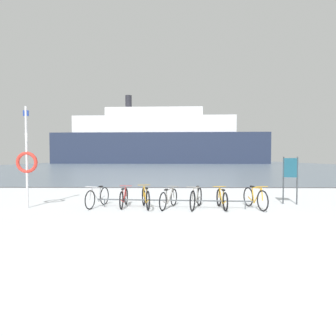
{
  "coord_description": "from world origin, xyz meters",
  "views": [
    {
      "loc": [
        -1.19,
        -7.18,
        1.84
      ],
      "look_at": [
        -1.31,
        5.56,
        1.35
      ],
      "focal_mm": 30.76,
      "sensor_mm": 36.0,
      "label": 1
    }
  ],
  "objects_px": {
    "bicycle_5": "(222,199)",
    "rescue_post": "(27,160)",
    "info_sign": "(290,172)",
    "bicycle_1": "(124,198)",
    "bicycle_2": "(146,198)",
    "bicycle_6": "(255,198)",
    "bicycle_0": "(98,197)",
    "ferry_ship": "(158,141)",
    "bicycle_4": "(196,198)",
    "bicycle_3": "(169,199)"
  },
  "relations": [
    {
      "from": "bicycle_0",
      "to": "rescue_post",
      "type": "relative_size",
      "value": 0.46
    },
    {
      "from": "ferry_ship",
      "to": "bicycle_3",
      "type": "bearing_deg",
      "value": -87.2
    },
    {
      "from": "bicycle_3",
      "to": "rescue_post",
      "type": "relative_size",
      "value": 0.45
    },
    {
      "from": "bicycle_1",
      "to": "bicycle_2",
      "type": "xyz_separation_m",
      "value": [
        0.82,
        -0.23,
        0.02
      ]
    },
    {
      "from": "ferry_ship",
      "to": "bicycle_4",
      "type": "bearing_deg",
      "value": -86.42
    },
    {
      "from": "bicycle_2",
      "to": "rescue_post",
      "type": "distance_m",
      "value": 4.49
    },
    {
      "from": "bicycle_3",
      "to": "ferry_ship",
      "type": "bearing_deg",
      "value": 92.8
    },
    {
      "from": "bicycle_1",
      "to": "bicycle_0",
      "type": "bearing_deg",
      "value": -176.85
    },
    {
      "from": "bicycle_2",
      "to": "ferry_ship",
      "type": "xyz_separation_m",
      "value": [
        -2.69,
        71.95,
        6.13
      ]
    },
    {
      "from": "bicycle_4",
      "to": "bicycle_6",
      "type": "relative_size",
      "value": 1.03
    },
    {
      "from": "bicycle_3",
      "to": "rescue_post",
      "type": "distance_m",
      "value": 5.3
    },
    {
      "from": "bicycle_1",
      "to": "rescue_post",
      "type": "distance_m",
      "value": 3.73
    },
    {
      "from": "bicycle_2",
      "to": "ferry_ship",
      "type": "distance_m",
      "value": 72.26
    },
    {
      "from": "bicycle_5",
      "to": "rescue_post",
      "type": "xyz_separation_m",
      "value": [
        -7.0,
        0.11,
        1.39
      ]
    },
    {
      "from": "bicycle_4",
      "to": "bicycle_3",
      "type": "bearing_deg",
      "value": 177.18
    },
    {
      "from": "bicycle_2",
      "to": "bicycle_6",
      "type": "height_order",
      "value": "bicycle_6"
    },
    {
      "from": "bicycle_5",
      "to": "bicycle_2",
      "type": "bearing_deg",
      "value": 177.73
    },
    {
      "from": "bicycle_1",
      "to": "bicycle_3",
      "type": "height_order",
      "value": "bicycle_3"
    },
    {
      "from": "bicycle_6",
      "to": "bicycle_1",
      "type": "bearing_deg",
      "value": 175.69
    },
    {
      "from": "bicycle_1",
      "to": "info_sign",
      "type": "relative_size",
      "value": 0.88
    },
    {
      "from": "bicycle_6",
      "to": "info_sign",
      "type": "height_order",
      "value": "info_sign"
    },
    {
      "from": "bicycle_4",
      "to": "info_sign",
      "type": "bearing_deg",
      "value": 14.77
    },
    {
      "from": "bicycle_4",
      "to": "ferry_ship",
      "type": "height_order",
      "value": "ferry_ship"
    },
    {
      "from": "bicycle_6",
      "to": "info_sign",
      "type": "bearing_deg",
      "value": 31.7
    },
    {
      "from": "bicycle_0",
      "to": "bicycle_3",
      "type": "distance_m",
      "value": 2.62
    },
    {
      "from": "bicycle_4",
      "to": "info_sign",
      "type": "height_order",
      "value": "info_sign"
    },
    {
      "from": "bicycle_3",
      "to": "rescue_post",
      "type": "height_order",
      "value": "rescue_post"
    },
    {
      "from": "info_sign",
      "to": "bicycle_5",
      "type": "bearing_deg",
      "value": -160.41
    },
    {
      "from": "bicycle_6",
      "to": "bicycle_5",
      "type": "bearing_deg",
      "value": 179.29
    },
    {
      "from": "bicycle_2",
      "to": "rescue_post",
      "type": "xyz_separation_m",
      "value": [
        -4.28,
        -0.0,
        1.37
      ]
    },
    {
      "from": "bicycle_5",
      "to": "info_sign",
      "type": "relative_size",
      "value": 0.88
    },
    {
      "from": "bicycle_2",
      "to": "bicycle_5",
      "type": "distance_m",
      "value": 2.73
    },
    {
      "from": "bicycle_5",
      "to": "ferry_ship",
      "type": "bearing_deg",
      "value": 94.3
    },
    {
      "from": "bicycle_0",
      "to": "bicycle_4",
      "type": "xyz_separation_m",
      "value": [
        3.59,
        -0.27,
        0.01
      ]
    },
    {
      "from": "bicycle_4",
      "to": "bicycle_5",
      "type": "relative_size",
      "value": 1.07
    },
    {
      "from": "bicycle_4",
      "to": "rescue_post",
      "type": "xyz_separation_m",
      "value": [
        -6.09,
        0.09,
        1.35
      ]
    },
    {
      "from": "bicycle_3",
      "to": "bicycle_5",
      "type": "height_order",
      "value": "bicycle_3"
    },
    {
      "from": "bicycle_1",
      "to": "bicycle_6",
      "type": "xyz_separation_m",
      "value": [
        4.72,
        -0.36,
        0.04
      ]
    },
    {
      "from": "bicycle_4",
      "to": "info_sign",
      "type": "distance_m",
      "value": 3.97
    },
    {
      "from": "bicycle_0",
      "to": "bicycle_6",
      "type": "bearing_deg",
      "value": -3.05
    },
    {
      "from": "bicycle_1",
      "to": "bicycle_5",
      "type": "relative_size",
      "value": 1.01
    },
    {
      "from": "bicycle_5",
      "to": "rescue_post",
      "type": "height_order",
      "value": "rescue_post"
    },
    {
      "from": "bicycle_2",
      "to": "info_sign",
      "type": "xyz_separation_m",
      "value": [
        5.55,
        0.9,
        0.88
      ]
    },
    {
      "from": "bicycle_5",
      "to": "info_sign",
      "type": "bearing_deg",
      "value": 19.59
    },
    {
      "from": "bicycle_4",
      "to": "ferry_ship",
      "type": "distance_m",
      "value": 72.44
    },
    {
      "from": "bicycle_6",
      "to": "bicycle_0",
      "type": "bearing_deg",
      "value": 176.95
    },
    {
      "from": "bicycle_0",
      "to": "bicycle_5",
      "type": "bearing_deg",
      "value": -3.66
    },
    {
      "from": "info_sign",
      "to": "ferry_ship",
      "type": "xyz_separation_m",
      "value": [
        -8.25,
        71.05,
        5.25
      ]
    },
    {
      "from": "bicycle_4",
      "to": "ferry_ship",
      "type": "xyz_separation_m",
      "value": [
        -4.5,
        72.04,
        6.12
      ]
    },
    {
      "from": "bicycle_5",
      "to": "bicycle_6",
      "type": "bearing_deg",
      "value": -0.71
    }
  ]
}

